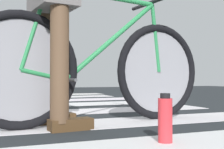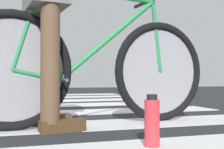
% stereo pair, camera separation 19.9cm
% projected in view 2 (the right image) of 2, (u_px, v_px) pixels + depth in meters
% --- Properties ---
extents(bicycle_1_of_2, '(1.73, 0.52, 0.93)m').
position_uv_depth(bicycle_1_of_2, '(93.00, 67.00, 1.99)').
color(bicycle_1_of_2, black).
rests_on(bicycle_1_of_2, ground).
extents(cyclist_1_of_2, '(0.36, 0.43, 1.01)m').
position_uv_depth(cyclist_1_of_2, '(46.00, 22.00, 1.86)').
color(cyclist_1_of_2, brown).
rests_on(cyclist_1_of_2, ground).
extents(water_bottle, '(0.07, 0.07, 0.24)m').
position_uv_depth(water_bottle, '(152.00, 122.00, 1.36)').
color(water_bottle, red).
rests_on(water_bottle, ground).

